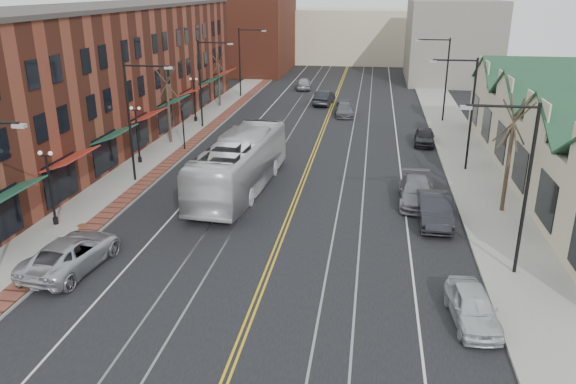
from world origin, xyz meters
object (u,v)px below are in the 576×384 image
(transit_bus, at_px, (240,164))
(parked_car_c, at_px, (416,191))
(parked_suv, at_px, (72,253))
(parked_car_d, at_px, (425,136))
(parked_car_a, at_px, (473,307))
(parked_car_b, at_px, (434,209))

(transit_bus, relative_size, parked_car_c, 2.51)
(parked_suv, bearing_deg, parked_car_d, -119.35)
(transit_bus, height_order, parked_car_c, transit_bus)
(parked_suv, height_order, parked_car_a, parked_suv)
(parked_suv, bearing_deg, parked_car_a, -179.56)
(parked_car_a, relative_size, parked_car_c, 0.79)
(parked_car_a, height_order, parked_car_b, parked_car_b)
(parked_car_c, relative_size, parked_car_d, 1.27)
(parked_car_b, bearing_deg, transit_bus, 162.82)
(transit_bus, xyz_separation_m, parked_suv, (-5.45, -11.91, -1.04))
(parked_car_c, distance_m, parked_car_d, 14.28)
(transit_bus, height_order, parked_car_a, transit_bus)
(transit_bus, distance_m, parked_car_c, 11.41)
(parked_car_a, bearing_deg, transit_bus, 127.31)
(parked_car_c, bearing_deg, parked_car_d, 85.20)
(parked_car_c, bearing_deg, parked_car_a, -82.54)
(parked_suv, bearing_deg, transit_bus, -108.25)
(transit_bus, bearing_deg, parked_car_a, 136.99)
(parked_suv, bearing_deg, parked_car_b, -148.49)
(parked_suv, height_order, parked_car_b, parked_car_b)
(parked_car_a, height_order, parked_car_c, parked_car_c)
(transit_bus, relative_size, parked_suv, 2.31)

